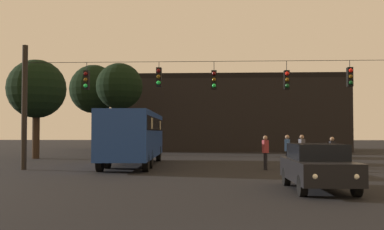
{
  "coord_description": "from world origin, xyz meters",
  "views": [
    {
      "loc": [
        -0.24,
        -6.21,
        1.9
      ],
      "look_at": [
        -1.55,
        20.44,
        2.9
      ],
      "focal_mm": 43.29,
      "sensor_mm": 36.0,
      "label": 1
    }
  ],
  "objects_px": {
    "pedestrian_crossing_center": "(332,151)",
    "tree_right_far": "(119,87)",
    "pedestrian_crossing_left": "(265,150)",
    "pedestrian_crossing_right": "(302,148)",
    "pedestrian_near_bus": "(287,149)",
    "city_bus": "(134,133)",
    "car_near_right": "(318,166)",
    "tree_left_silhouette": "(36,89)",
    "tree_behind_building": "(94,89)"
  },
  "relations": [
    {
      "from": "pedestrian_crossing_center",
      "to": "tree_right_far",
      "type": "xyz_separation_m",
      "value": [
        -14.22,
        14.73,
        4.87
      ]
    },
    {
      "from": "pedestrian_crossing_left",
      "to": "pedestrian_crossing_right",
      "type": "distance_m",
      "value": 3.36
    },
    {
      "from": "pedestrian_crossing_left",
      "to": "pedestrian_near_bus",
      "type": "distance_m",
      "value": 2.4
    },
    {
      "from": "tree_right_far",
      "to": "pedestrian_crossing_center",
      "type": "bearing_deg",
      "value": -46.0
    },
    {
      "from": "pedestrian_crossing_center",
      "to": "tree_right_far",
      "type": "height_order",
      "value": "tree_right_far"
    },
    {
      "from": "city_bus",
      "to": "pedestrian_crossing_center",
      "type": "distance_m",
      "value": 10.93
    },
    {
      "from": "city_bus",
      "to": "pedestrian_near_bus",
      "type": "height_order",
      "value": "city_bus"
    },
    {
      "from": "pedestrian_crossing_right",
      "to": "car_near_right",
      "type": "bearing_deg",
      "value": -97.91
    },
    {
      "from": "car_near_right",
      "to": "pedestrian_crossing_center",
      "type": "xyz_separation_m",
      "value": [
        2.72,
        8.98,
        0.14
      ]
    },
    {
      "from": "pedestrian_crossing_left",
      "to": "pedestrian_near_bus",
      "type": "bearing_deg",
      "value": 54.17
    },
    {
      "from": "tree_left_silhouette",
      "to": "tree_behind_building",
      "type": "height_order",
      "value": "tree_behind_building"
    },
    {
      "from": "car_near_right",
      "to": "tree_left_silhouette",
      "type": "bearing_deg",
      "value": 132.88
    },
    {
      "from": "car_near_right",
      "to": "tree_left_silhouette",
      "type": "relative_size",
      "value": 0.61
    },
    {
      "from": "city_bus",
      "to": "pedestrian_crossing_right",
      "type": "relative_size",
      "value": 6.31
    },
    {
      "from": "car_near_right",
      "to": "city_bus",
      "type": "bearing_deg",
      "value": 126.02
    },
    {
      "from": "pedestrian_crossing_left",
      "to": "pedestrian_crossing_right",
      "type": "xyz_separation_m",
      "value": [
        2.29,
        2.46,
        0.02
      ]
    },
    {
      "from": "pedestrian_near_bus",
      "to": "tree_left_silhouette",
      "type": "height_order",
      "value": "tree_left_silhouette"
    },
    {
      "from": "pedestrian_crossing_right",
      "to": "tree_behind_building",
      "type": "bearing_deg",
      "value": 125.19
    },
    {
      "from": "pedestrian_crossing_center",
      "to": "pedestrian_near_bus",
      "type": "distance_m",
      "value": 2.45
    },
    {
      "from": "tree_left_silhouette",
      "to": "tree_behind_building",
      "type": "xyz_separation_m",
      "value": [
        -1.05,
        19.89,
        1.88
      ]
    },
    {
      "from": "tree_behind_building",
      "to": "tree_right_far",
      "type": "xyz_separation_m",
      "value": [
        5.87,
        -13.75,
        -1.09
      ]
    },
    {
      "from": "tree_behind_building",
      "to": "pedestrian_near_bus",
      "type": "bearing_deg",
      "value": -56.6
    },
    {
      "from": "city_bus",
      "to": "pedestrian_crossing_left",
      "type": "bearing_deg",
      "value": -20.71
    },
    {
      "from": "city_bus",
      "to": "car_near_right",
      "type": "height_order",
      "value": "city_bus"
    },
    {
      "from": "pedestrian_crossing_right",
      "to": "tree_right_far",
      "type": "bearing_deg",
      "value": 134.99
    },
    {
      "from": "pedestrian_near_bus",
      "to": "tree_left_silhouette",
      "type": "xyz_separation_m",
      "value": [
        -16.92,
        7.36,
        4.02
      ]
    },
    {
      "from": "pedestrian_crossing_center",
      "to": "tree_behind_building",
      "type": "xyz_separation_m",
      "value": [
        -20.09,
        28.48,
        5.96
      ]
    },
    {
      "from": "pedestrian_crossing_left",
      "to": "pedestrian_crossing_center",
      "type": "bearing_deg",
      "value": 11.6
    },
    {
      "from": "car_near_right",
      "to": "tree_behind_building",
      "type": "xyz_separation_m",
      "value": [
        -17.37,
        37.46,
        6.11
      ]
    },
    {
      "from": "pedestrian_crossing_left",
      "to": "tree_left_silhouette",
      "type": "xyz_separation_m",
      "value": [
        -15.52,
        9.31,
        4.04
      ]
    },
    {
      "from": "city_bus",
      "to": "pedestrian_crossing_center",
      "type": "height_order",
      "value": "city_bus"
    },
    {
      "from": "car_near_right",
      "to": "pedestrian_crossing_right",
      "type": "relative_size",
      "value": 2.47
    },
    {
      "from": "car_near_right",
      "to": "pedestrian_near_bus",
      "type": "relative_size",
      "value": 2.48
    },
    {
      "from": "city_bus",
      "to": "tree_left_silhouette",
      "type": "bearing_deg",
      "value": 141.65
    },
    {
      "from": "pedestrian_near_bus",
      "to": "tree_behind_building",
      "type": "xyz_separation_m",
      "value": [
        -17.97,
        27.25,
        5.9
      ]
    },
    {
      "from": "city_bus",
      "to": "pedestrian_crossing_left",
      "type": "distance_m",
      "value": 7.73
    },
    {
      "from": "city_bus",
      "to": "pedestrian_crossing_center",
      "type": "relative_size",
      "value": 6.68
    },
    {
      "from": "car_near_right",
      "to": "pedestrian_crossing_left",
      "type": "bearing_deg",
      "value": 95.53
    },
    {
      "from": "pedestrian_near_bus",
      "to": "pedestrian_crossing_left",
      "type": "bearing_deg",
      "value": -125.83
    },
    {
      "from": "pedestrian_crossing_center",
      "to": "tree_behind_building",
      "type": "height_order",
      "value": "tree_behind_building"
    },
    {
      "from": "tree_right_far",
      "to": "city_bus",
      "type": "bearing_deg",
      "value": -74.56
    },
    {
      "from": "pedestrian_crossing_left",
      "to": "pedestrian_crossing_right",
      "type": "height_order",
      "value": "pedestrian_crossing_right"
    },
    {
      "from": "pedestrian_crossing_left",
      "to": "tree_right_far",
      "type": "xyz_separation_m",
      "value": [
        -10.7,
        15.45,
        4.83
      ]
    },
    {
      "from": "pedestrian_near_bus",
      "to": "tree_right_far",
      "type": "xyz_separation_m",
      "value": [
        -12.11,
        13.51,
        4.81
      ]
    },
    {
      "from": "city_bus",
      "to": "pedestrian_crossing_left",
      "type": "height_order",
      "value": "city_bus"
    },
    {
      "from": "pedestrian_crossing_right",
      "to": "tree_behind_building",
      "type": "distance_m",
      "value": 33.25
    },
    {
      "from": "pedestrian_near_bus",
      "to": "tree_left_silhouette",
      "type": "relative_size",
      "value": 0.24
    },
    {
      "from": "tree_behind_building",
      "to": "tree_right_far",
      "type": "height_order",
      "value": "tree_behind_building"
    },
    {
      "from": "city_bus",
      "to": "pedestrian_crossing_right",
      "type": "distance_m",
      "value": 9.51
    },
    {
      "from": "tree_behind_building",
      "to": "tree_right_far",
      "type": "relative_size",
      "value": 1.24
    }
  ]
}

